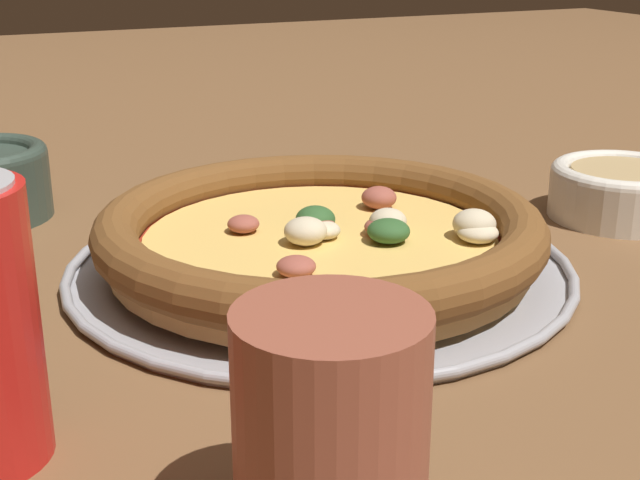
{
  "coord_description": "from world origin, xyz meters",
  "views": [
    {
      "loc": [
        0.23,
        0.5,
        0.22
      ],
      "look_at": [
        0.0,
        0.0,
        0.02
      ],
      "focal_mm": 50.0,
      "sensor_mm": 36.0,
      "label": 1
    }
  ],
  "objects_px": {
    "pizza_tray": "(320,267)",
    "pizza": "(321,234)",
    "bowl_near": "(622,189)",
    "drinking_cup": "(331,431)"
  },
  "relations": [
    {
      "from": "bowl_near",
      "to": "pizza",
      "type": "bearing_deg",
      "value": 2.27
    },
    {
      "from": "pizza_tray",
      "to": "pizza",
      "type": "height_order",
      "value": "pizza"
    },
    {
      "from": "pizza",
      "to": "bowl_near",
      "type": "xyz_separation_m",
      "value": [
        -0.27,
        -0.01,
        -0.0
      ]
    },
    {
      "from": "bowl_near",
      "to": "drinking_cup",
      "type": "height_order",
      "value": "drinking_cup"
    },
    {
      "from": "pizza_tray",
      "to": "bowl_near",
      "type": "bearing_deg",
      "value": -177.84
    },
    {
      "from": "pizza_tray",
      "to": "pizza",
      "type": "xyz_separation_m",
      "value": [
        -0.0,
        0.0,
        0.02
      ]
    },
    {
      "from": "pizza_tray",
      "to": "drinking_cup",
      "type": "distance_m",
      "value": 0.28
    },
    {
      "from": "pizza",
      "to": "drinking_cup",
      "type": "relative_size",
      "value": 3.17
    },
    {
      "from": "pizza",
      "to": "bowl_near",
      "type": "distance_m",
      "value": 0.27
    },
    {
      "from": "pizza_tray",
      "to": "bowl_near",
      "type": "relative_size",
      "value": 3.0
    }
  ]
}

